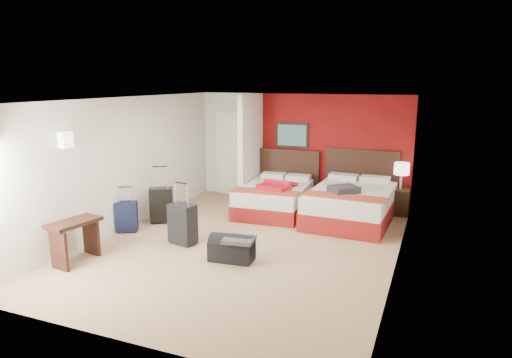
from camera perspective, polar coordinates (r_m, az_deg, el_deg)
The scene contains 17 objects.
ground at distance 8.00m, azimuth -1.27°, elevation -8.23°, with size 6.50×6.50×0.00m, color tan.
room_walls at distance 9.51m, azimuth -5.70°, elevation 2.87°, with size 5.02×6.52×2.50m.
red_accent_panel at distance 10.46m, azimuth 9.55°, elevation 3.59°, with size 3.50×0.04×2.50m, color maroon.
partition_wall at distance 10.40m, azimuth -0.67°, elevation 3.71°, with size 0.12×1.20×2.50m, color silver.
entry_door at distance 11.27m, azimuth -3.03°, elevation 3.20°, with size 0.82×0.06×2.05m, color silver.
bed_left at distance 9.83m, azimuth 2.31°, elevation -2.54°, with size 1.35×1.93×0.58m, color white.
bed_right at distance 9.39m, azimuth 11.78°, elevation -3.26°, with size 1.54×2.20×0.66m, color white.
red_suitcase_open at distance 9.63m, azimuth 2.69°, elevation -0.76°, with size 0.63×0.87×0.11m, color red.
jacket_bundle at distance 9.02m, azimuth 10.92°, elevation -1.27°, with size 0.53×0.42×0.13m, color #343539.
nightstand at distance 10.12m, azimuth 17.51°, elevation -2.74°, with size 0.40×0.40×0.56m, color black.
table_lamp at distance 9.99m, azimuth 17.72°, elevation 0.36°, with size 0.31×0.31×0.56m, color white.
suitcase_black at distance 9.30m, azimuth -11.74°, elevation -3.34°, with size 0.45×0.28×0.68m, color black.
suitcase_charcoal at distance 8.04m, azimuth -9.17°, elevation -5.72°, with size 0.46×0.29×0.68m, color black.
suitcase_navy at distance 8.92m, azimuth -15.89°, elevation -4.68°, with size 0.40×0.24×0.55m, color black.
duffel_bag at distance 7.30m, azimuth -3.06°, elevation -8.84°, with size 0.69×0.37×0.35m, color black.
jacket_draped at distance 7.13m, azimuth -2.15°, elevation -7.60°, with size 0.47×0.40×0.06m, color #3B3C41.
desk at distance 7.72m, azimuth -21.64°, elevation -7.26°, with size 0.40×0.81×0.67m, color #321610.
Camera 1 is at (2.98, -6.88, 2.81)m, focal length 31.95 mm.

